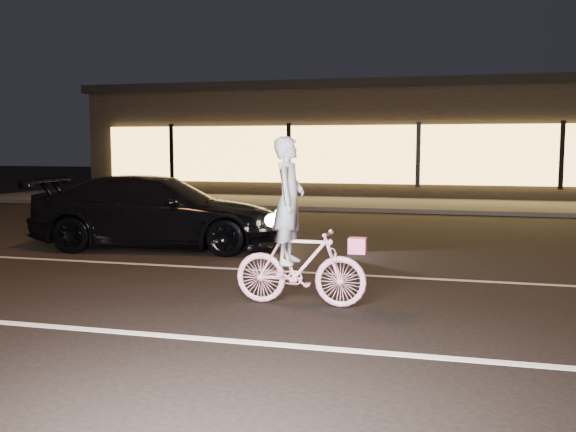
# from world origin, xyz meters

# --- Properties ---
(ground) EXTENTS (90.00, 90.00, 0.00)m
(ground) POSITION_xyz_m (0.00, 0.00, 0.00)
(ground) COLOR black
(ground) RESTS_ON ground
(lane_stripe_near) EXTENTS (60.00, 0.12, 0.01)m
(lane_stripe_near) POSITION_xyz_m (0.00, -1.50, 0.00)
(lane_stripe_near) COLOR silver
(lane_stripe_near) RESTS_ON ground
(lane_stripe_far) EXTENTS (60.00, 0.10, 0.01)m
(lane_stripe_far) POSITION_xyz_m (0.00, 2.00, 0.00)
(lane_stripe_far) COLOR gray
(lane_stripe_far) RESTS_ON ground
(sidewalk) EXTENTS (30.00, 4.00, 0.12)m
(sidewalk) POSITION_xyz_m (0.00, 13.00, 0.06)
(sidewalk) COLOR #383533
(sidewalk) RESTS_ON ground
(storefront) EXTENTS (25.40, 8.42, 4.20)m
(storefront) POSITION_xyz_m (0.00, 18.97, 2.15)
(storefront) COLOR black
(storefront) RESTS_ON ground
(cyclist) EXTENTS (1.59, 0.55, 2.01)m
(cyclist) POSITION_xyz_m (-0.59, 0.06, 0.71)
(cyclist) COLOR #FF4688
(cyclist) RESTS_ON ground
(sedan) EXTENTS (4.85, 2.48, 1.35)m
(sedan) POSITION_xyz_m (-4.12, 3.63, 0.67)
(sedan) COLOR black
(sedan) RESTS_ON ground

